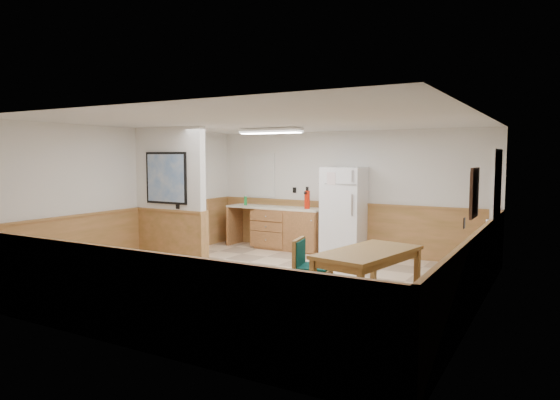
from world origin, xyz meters
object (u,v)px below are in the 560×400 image
Objects in this scene: dining_bench at (456,292)px; fire_extinguisher at (307,199)px; refrigerator at (344,212)px; dining_table at (368,257)px; dining_chair at (307,264)px; soap_bottle at (245,201)px.

dining_bench is 3.36× the size of fire_extinguisher.
dining_bench is at bearing -50.06° from refrigerator.
dining_chair is at bearing -161.18° from dining_table.
refrigerator is at bearing 92.14° from dining_chair.
refrigerator reaches higher than soap_bottle.
refrigerator is 8.94× the size of soap_bottle.
refrigerator is 2.36m from soap_bottle.
dining_table is at bearing -177.75° from dining_bench.
soap_bottle reaches higher than dining_table.
fire_extinguisher is (-0.82, 0.01, 0.22)m from refrigerator.
dining_chair is 3.55m from fire_extinguisher.
dining_bench is 4.68m from fire_extinguisher.
dining_table is 0.87m from dining_chair.
refrigerator reaches higher than dining_bench.
refrigerator is at bearing -0.20° from soap_bottle.
fire_extinguisher is 2.30× the size of soap_bottle.
soap_bottle reaches higher than dining_chair.
dining_table is at bearing -3.22° from dining_chair.
dining_table is at bearing -37.44° from soap_bottle.
refrigerator is 1.02× the size of dining_table.
fire_extinguisher reaches higher than soap_bottle.
dining_bench is 1.97m from dining_chair.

